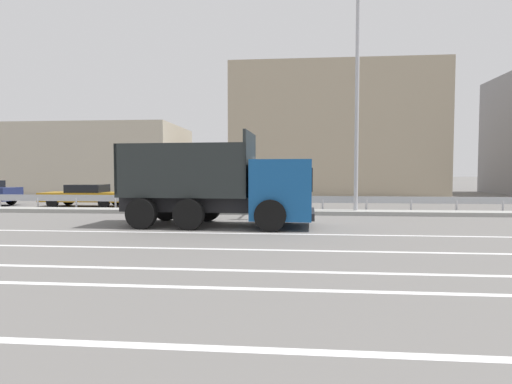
{
  "coord_description": "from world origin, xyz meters",
  "views": [
    {
      "loc": [
        0.54,
        -15.62,
        1.92
      ],
      "look_at": [
        -0.88,
        0.59,
        1.11
      ],
      "focal_mm": 28.0,
      "sensor_mm": 36.0,
      "label": 1
    }
  ],
  "objects_px": {
    "street_lamp_1": "(358,95)",
    "parked_car_3": "(86,195)",
    "dump_truck": "(240,192)",
    "median_road_sign": "(179,188)"
  },
  "relations": [
    {
      "from": "street_lamp_1",
      "to": "parked_car_3",
      "type": "relative_size",
      "value": 2.1
    },
    {
      "from": "dump_truck",
      "to": "street_lamp_1",
      "type": "height_order",
      "value": "street_lamp_1"
    },
    {
      "from": "dump_truck",
      "to": "median_road_sign",
      "type": "bearing_deg",
      "value": -138.33
    },
    {
      "from": "street_lamp_1",
      "to": "parked_car_3",
      "type": "bearing_deg",
      "value": 168.34
    },
    {
      "from": "median_road_sign",
      "to": "parked_car_3",
      "type": "xyz_separation_m",
      "value": [
        -6.16,
        2.96,
        -0.55
      ]
    },
    {
      "from": "median_road_sign",
      "to": "street_lamp_1",
      "type": "bearing_deg",
      "value": -0.04
    },
    {
      "from": "dump_truck",
      "to": "street_lamp_1",
      "type": "bearing_deg",
      "value": 134.54
    },
    {
      "from": "street_lamp_1",
      "to": "parked_car_3",
      "type": "distance_m",
      "value": 15.39
    },
    {
      "from": "dump_truck",
      "to": "median_road_sign",
      "type": "relative_size",
      "value": 2.98
    },
    {
      "from": "street_lamp_1",
      "to": "parked_car_3",
      "type": "xyz_separation_m",
      "value": [
        -14.34,
        2.96,
        -4.73
      ]
    }
  ]
}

